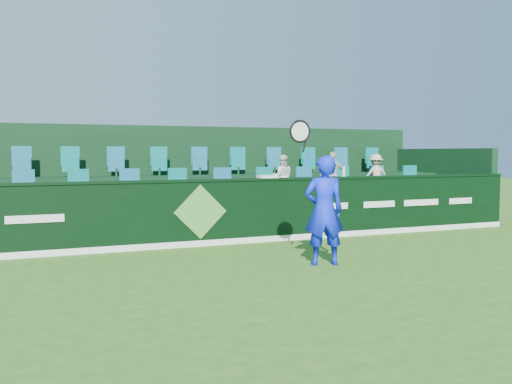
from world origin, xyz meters
name	(u,v)px	position (x,y,z in m)	size (l,w,h in m)	color
ground	(285,289)	(0.00, 0.00, 0.00)	(60.00, 60.00, 0.00)	#2E6217
sponsor_hoarding	(199,213)	(0.00, 4.00, 0.67)	(16.00, 0.25, 1.35)	black
stand_tier_front	(184,220)	(0.00, 5.10, 0.40)	(16.00, 2.00, 0.80)	black
stand_tier_back	(163,202)	(0.00, 7.00, 0.65)	(16.00, 1.80, 1.30)	black
stand_rear	(159,179)	(0.00, 7.44, 1.22)	(16.00, 4.10, 2.60)	black
seat_row_front	(179,187)	(0.00, 5.50, 1.10)	(13.50, 0.50, 0.60)	#096F6A
seat_row_back	(160,164)	(0.00, 7.30, 1.60)	(13.50, 0.50, 0.60)	#096F6A
tennis_player	(324,210)	(1.34, 1.29, 0.94)	(1.13, 0.60, 2.46)	#0D22ED
spectator_left	(282,177)	(2.41, 5.12, 1.32)	(0.50, 0.39, 1.03)	white
spectator_middle	(333,174)	(3.80, 5.12, 1.35)	(0.65, 0.27, 1.11)	beige
spectator_right	(376,175)	(5.05, 5.12, 1.32)	(0.68, 0.39, 1.05)	#C9B48D
towel	(268,177)	(1.53, 4.00, 1.38)	(0.41, 0.27, 0.06)	silver
drinks_bottle	(344,171)	(3.41, 4.00, 1.47)	(0.07, 0.07, 0.23)	silver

